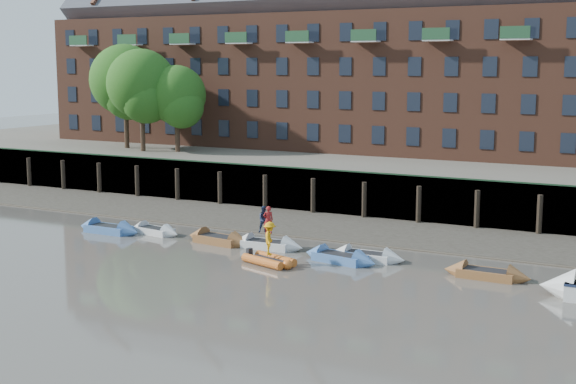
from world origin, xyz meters
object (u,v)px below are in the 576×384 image
Objects in this scene: rowboat_1 at (155,231)px; rib_tender at (271,260)px; rowboat_3 at (267,245)px; rowboat_5 at (367,256)px; rowboat_0 at (109,229)px; rowboat_6 at (487,274)px; person_rower_b at (264,219)px; person_rib_crew at (270,238)px; rowboat_4 at (340,258)px; rowboat_2 at (219,240)px; person_rower_a at (268,220)px.

rowboat_1 reaches higher than rib_tender.
rowboat_3 is 6.30m from rowboat_5.
rowboat_0 is 24.43m from rowboat_6.
person_rower_b is at bearing 5.89° from rowboat_0.
person_rib_crew is at bearing -61.56° from rowboat_3.
rib_tender is (-4.23, -3.35, 0.01)m from rowboat_5.
rowboat_4 is at bearing 3.38° from rowboat_1.
rowboat_1 is (2.88, 1.07, -0.04)m from rowboat_0.
rowboat_3 is 5.25m from rowboat_4.
person_rower_b reaches higher than person_rib_crew.
rowboat_4 is at bearing 0.07° from rowboat_0.
person_rib_crew is (2.24, -3.39, -0.27)m from person_rower_b.
rowboat_5 is (6.30, 0.02, -0.01)m from rowboat_3.
rowboat_5 is (9.57, 0.22, -0.01)m from rowboat_2.
rowboat_4 reaches higher than rowboat_5.
rib_tender is (-11.08, -2.65, 0.01)m from rowboat_6.
rib_tender is at bearing -133.15° from rowboat_4.
person_rower_b is at bearing 147.80° from rowboat_3.
person_rib_crew is (-4.34, -3.26, 1.20)m from rowboat_5.
rowboat_1 is 14.71m from rowboat_5.
rowboat_3 is 1.43× the size of rib_tender.
rowboat_4 is at bearing 1.68° from rowboat_2.
rowboat_0 reaches higher than rib_tender.
rowboat_4 is at bearing -176.61° from rowboat_6.
person_rower_a is (8.47, -0.22, 1.51)m from rowboat_1.
person_rib_crew is at bearing -94.62° from person_rower_b.
rowboat_5 is at bearing -2.66° from rowboat_3.
rowboat_4 is 8.02m from rowboat_6.
person_rib_crew is at bearing -22.81° from rowboat_2.
rowboat_0 is 13.58m from rib_tender.
rowboat_5 is 6.74m from person_rower_b.
rowboat_3 is at bearing -30.53° from person_rower_a.
rowboat_3 is at bearing 10.91° from rowboat_2.
rowboat_1 is 21.58m from rowboat_6.
rowboat_0 reaches higher than rowboat_4.
person_rower_a is at bearing 5.51° from person_rib_crew.
rowboat_3 is at bearing 7.15° from rowboat_1.
rowboat_4 is at bearing -80.00° from person_rib_crew.
rowboat_3 is 2.53× the size of person_rib_crew.
rowboat_1 is at bearing 141.46° from person_rower_b.
rowboat_3 reaches higher than rowboat_5.
rowboat_4 is (8.41, -0.83, -0.00)m from rowboat_2.
rowboat_4 is 3.84m from rib_tender.
rowboat_5 is at bearing 8.62° from rowboat_2.
rowboat_3 is at bearing -67.41° from person_rower_b.
rowboat_1 is 1.28× the size of rib_tender.
rowboat_0 is 1.03× the size of rowboat_3.
rowboat_5 is 6.89m from rowboat_6.
person_rower_a is at bearing 5.03° from rowboat_0.
person_rower_a is (-5.08, 1.04, 1.49)m from rowboat_4.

